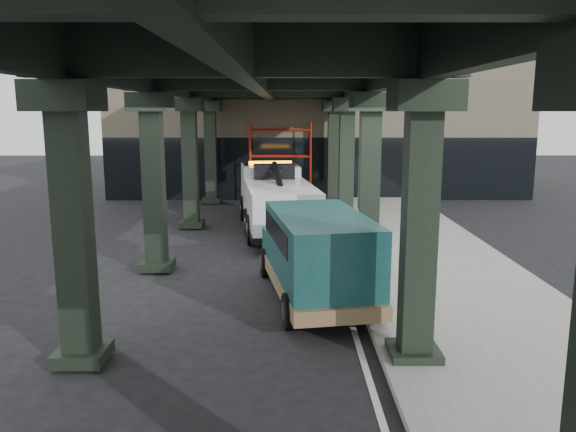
{
  "coord_description": "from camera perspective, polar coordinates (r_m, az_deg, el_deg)",
  "views": [
    {
      "loc": [
        0.29,
        -13.53,
        4.5
      ],
      "look_at": [
        0.34,
        1.46,
        1.7
      ],
      "focal_mm": 35.0,
      "sensor_mm": 36.0,
      "label": 1
    }
  ],
  "objects": [
    {
      "name": "ground",
      "position": [
        14.26,
        -1.35,
        -7.82
      ],
      "size": [
        90.0,
        90.0,
        0.0
      ],
      "primitive_type": "plane",
      "color": "black",
      "rests_on": "ground"
    },
    {
      "name": "scaffolding",
      "position": [
        28.28,
        -0.78,
        5.73
      ],
      "size": [
        3.08,
        0.88,
        4.0
      ],
      "color": "red",
      "rests_on": "ground"
    },
    {
      "name": "lane_stripe",
      "position": [
        16.23,
        4.83,
        -5.53
      ],
      "size": [
        0.12,
        38.0,
        0.01
      ],
      "primitive_type": "cube",
      "color": "silver",
      "rests_on": "ground"
    },
    {
      "name": "towed_van",
      "position": [
        13.4,
        2.9,
        -3.81
      ],
      "size": [
        2.89,
        5.63,
        2.18
      ],
      "rotation": [
        0.0,
        0.0,
        0.16
      ],
      "color": "#124142",
      "rests_on": "ground"
    },
    {
      "name": "viaduct",
      "position": [
        15.57,
        -2.81,
        14.11
      ],
      "size": [
        7.4,
        32.0,
        6.4
      ],
      "color": "black",
      "rests_on": "ground"
    },
    {
      "name": "sidewalk",
      "position": [
        16.69,
        14.5,
        -5.14
      ],
      "size": [
        5.0,
        40.0,
        0.15
      ],
      "primitive_type": "cube",
      "color": "gray",
      "rests_on": "ground"
    },
    {
      "name": "building",
      "position": [
        33.58,
        2.77,
        9.72
      ],
      "size": [
        22.0,
        10.0,
        8.0
      ],
      "primitive_type": "cube",
      "color": "#C6B793",
      "rests_on": "ground"
    },
    {
      "name": "tow_truck",
      "position": [
        21.27,
        -1.31,
        1.9
      ],
      "size": [
        3.22,
        8.27,
        2.65
      ],
      "rotation": [
        0.0,
        0.0,
        0.13
      ],
      "color": "black",
      "rests_on": "ground"
    }
  ]
}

